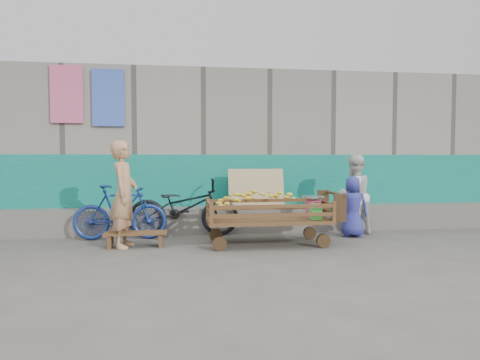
{
  "coord_description": "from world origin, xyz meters",
  "views": [
    {
      "loc": [
        -1.01,
        -5.29,
        1.34
      ],
      "look_at": [
        -0.13,
        1.2,
        1.0
      ],
      "focal_mm": 32.0,
      "sensor_mm": 36.0,
      "label": 1
    }
  ],
  "objects": [
    {
      "name": "ground",
      "position": [
        0.0,
        0.0,
        0.0
      ],
      "size": [
        80.0,
        80.0,
        0.0
      ],
      "primitive_type": "plane",
      "color": "#4E4B46",
      "rests_on": "ground"
    },
    {
      "name": "building_wall",
      "position": [
        -0.0,
        4.05,
        1.47
      ],
      "size": [
        12.0,
        3.5,
        3.0
      ],
      "color": "gray",
      "rests_on": "ground"
    },
    {
      "name": "banana_cart",
      "position": [
        0.26,
        1.13,
        0.59
      ],
      "size": [
        2.04,
        0.93,
        0.87
      ],
      "color": "#513D22",
      "rests_on": "ground"
    },
    {
      "name": "bench",
      "position": [
        -1.71,
        1.22,
        0.17
      ],
      "size": [
        0.93,
        0.28,
        0.23
      ],
      "color": "#513D22",
      "rests_on": "ground"
    },
    {
      "name": "vendor_man",
      "position": [
        -1.88,
        1.25,
        0.8
      ],
      "size": [
        0.46,
        0.63,
        1.6
      ],
      "primitive_type": "imported",
      "rotation": [
        0.0,
        0.0,
        1.44
      ],
      "color": "tan",
      "rests_on": "ground"
    },
    {
      "name": "woman",
      "position": [
        1.94,
        1.77,
        0.7
      ],
      "size": [
        0.83,
        0.75,
        1.39
      ],
      "primitive_type": "imported",
      "rotation": [
        0.0,
        0.0,
        3.54
      ],
      "color": "silver",
      "rests_on": "ground"
    },
    {
      "name": "child",
      "position": [
        1.85,
        1.59,
        0.52
      ],
      "size": [
        0.57,
        0.44,
        1.03
      ],
      "primitive_type": "imported",
      "rotation": [
        0.0,
        0.0,
        2.89
      ],
      "color": "#2E3494",
      "rests_on": "ground"
    },
    {
      "name": "bicycle_dark",
      "position": [
        -0.99,
        2.05,
        0.49
      ],
      "size": [
        1.88,
        0.7,
        0.98
      ],
      "primitive_type": "imported",
      "rotation": [
        0.0,
        0.0,
        1.55
      ],
      "color": "black",
      "rests_on": "ground"
    },
    {
      "name": "bicycle_blue",
      "position": [
        -2.02,
        1.85,
        0.45
      ],
      "size": [
        1.5,
        0.42,
        0.9
      ],
      "primitive_type": "imported",
      "rotation": [
        0.0,
        0.0,
        1.57
      ],
      "color": "navy",
      "rests_on": "ground"
    }
  ]
}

